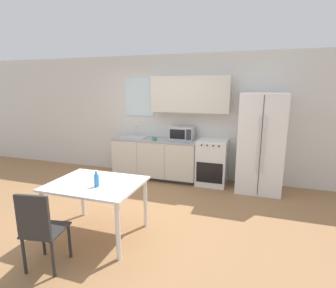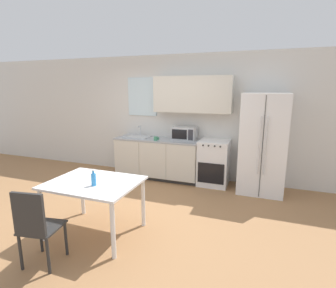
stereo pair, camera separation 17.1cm
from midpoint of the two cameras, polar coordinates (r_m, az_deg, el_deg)
name	(u,v)px [view 1 (the left image)]	position (r m, az deg, el deg)	size (l,w,h in m)	color
ground_plane	(135,209)	(4.56, -8.37, -13.90)	(12.00, 12.00, 0.00)	#9E7047
wall_back	(173,113)	(5.88, 0.28, 6.76)	(12.00, 0.38, 2.70)	silver
kitchen_counter	(156,158)	(5.87, -3.50, -3.09)	(1.90, 0.65, 0.89)	#333333
oven_range	(212,162)	(5.55, 8.66, -3.93)	(0.60, 0.62, 0.94)	white
refrigerator	(260,143)	(5.31, 18.60, 0.20)	(0.83, 0.77, 1.90)	white
kitchen_sink	(135,137)	(5.98, -8.08, 1.60)	(0.57, 0.41, 0.24)	#B7BABC
microwave	(182,133)	(5.67, 2.25, 2.40)	(0.51, 0.35, 0.28)	#B7BABC
coffee_mug	(154,139)	(5.57, -3.97, 1.19)	(0.12, 0.08, 0.08)	#3F8C66
dining_table	(96,189)	(3.71, -16.65, -9.46)	(1.19, 0.93, 0.75)	white
dining_chair_near	(40,227)	(3.28, -27.59, -15.66)	(0.46, 0.46, 0.93)	#282828
drink_bottle	(97,180)	(3.51, -16.66, -7.54)	(0.06, 0.06, 0.22)	#338CD8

